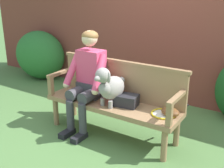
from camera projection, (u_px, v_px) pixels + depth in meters
The scene contains 12 objects.
ground_plane at pixel (112, 134), 3.68m from camera, with size 40.00×40.00×0.00m, color #4C753D.
brick_garden_fence at pixel (166, 31), 4.59m from camera, with size 8.00×0.30×2.28m, color brown.
hedge_bush_mid_right at pixel (40, 55), 5.78m from camera, with size 1.12×0.81×0.99m, color #286B2D.
garden_bench at pixel (112, 107), 3.55m from camera, with size 1.76×0.50×0.45m.
bench_backrest at pixel (121, 79), 3.62m from camera, with size 1.80×0.06×0.50m.
bench_armrest_left_end at pixel (57, 78), 3.82m from camera, with size 0.06×0.50×0.28m.
bench_armrest_right_end at pixel (174, 105), 2.96m from camera, with size 0.06×0.50×0.28m.
person_seated at pixel (88, 78), 3.62m from camera, with size 0.56×0.65×1.32m.
dog_on_bench at pixel (110, 86), 3.37m from camera, with size 0.29×0.51×0.50m.
tennis_racket at pixel (165, 113), 3.22m from camera, with size 0.38×0.58×0.03m.
baseball_glove at pixel (170, 112), 3.17m from camera, with size 0.22×0.17×0.09m, color brown.
sports_bag at pixel (126, 100), 3.43m from camera, with size 0.28×0.20×0.14m, color #232328.
Camera 1 is at (1.76, -2.74, 1.83)m, focal length 45.00 mm.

